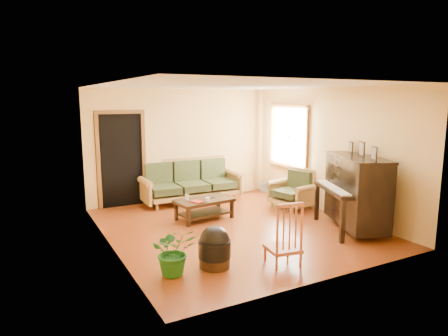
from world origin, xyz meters
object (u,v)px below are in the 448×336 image
ceramic_crock (264,187)px  red_chair (283,232)px  armchair (291,189)px  coffee_table (204,209)px  piano (357,193)px  potted_plant (174,251)px  sofa (192,181)px  footstool (215,252)px

ceramic_crock → red_chair: bearing=-120.4°
armchair → coffee_table: bearing=163.5°
coffee_table → ceramic_crock: 2.80m
armchair → piano: 1.76m
armchair → ceramic_crock: size_ratio=3.66×
potted_plant → ceramic_crock: bearing=42.9°
coffee_table → armchair: 2.05m
sofa → footstool: sofa is taller
sofa → footstool: (-1.18, -3.54, -0.27)m
coffee_table → footstool: footstool is taller
footstool → ceramic_crock: footstool is taller
red_chair → ceramic_crock: size_ratio=4.03×
coffee_table → footstool: 2.31m
armchair → potted_plant: 4.01m
red_chair → potted_plant: (-1.52, 0.40, -0.14)m
ceramic_crock → potted_plant: 5.25m
ceramic_crock → potted_plant: bearing=-137.1°
coffee_table → piano: piano is taller
ceramic_crock → sofa: bearing=-178.5°
sofa → footstool: 3.75m
coffee_table → ceramic_crock: coffee_table is taller
piano → potted_plant: (-3.61, -0.24, -0.34)m
coffee_table → red_chair: (0.07, -2.52, 0.27)m
sofa → footstool: bearing=-107.5°
footstool → red_chair: 1.02m
armchair → ceramic_crock: 1.66m
piano → footstool: (-3.01, -0.27, -0.46)m
coffee_table → red_chair: bearing=-88.5°
piano → footstool: 3.06m
red_chair → ceramic_crock: red_chair is taller
sofa → red_chair: sofa is taller
piano → sofa: bearing=141.8°
potted_plant → armchair: bearing=29.6°
footstool → potted_plant: potted_plant is taller
red_chair → sofa: bearing=95.0°
piano → potted_plant: size_ratio=2.28×
red_chair → ceramic_crock: bearing=68.5°
piano → ceramic_crock: size_ratio=6.55×
ceramic_crock → footstool: bearing=-132.0°
armchair → footstool: bearing=-157.6°
armchair → red_chair: size_ratio=0.91×
armchair → red_chair: bearing=-142.1°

